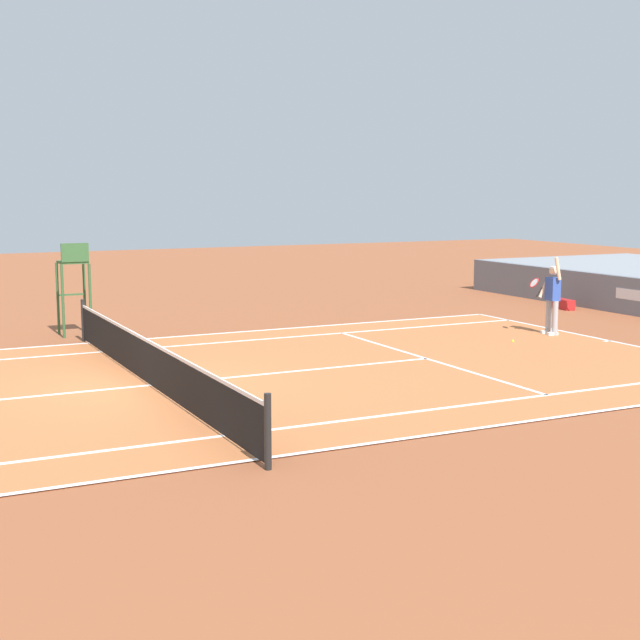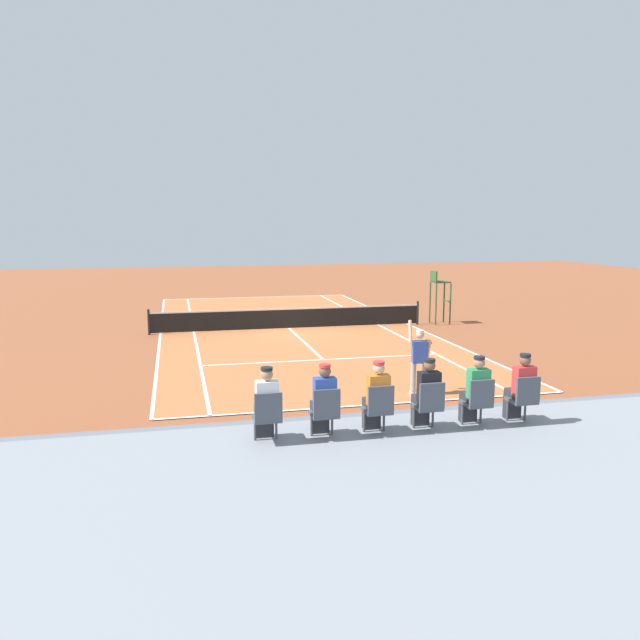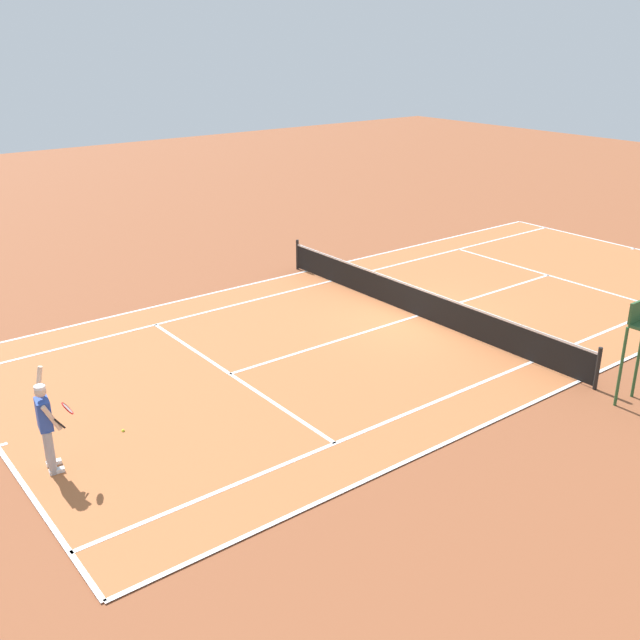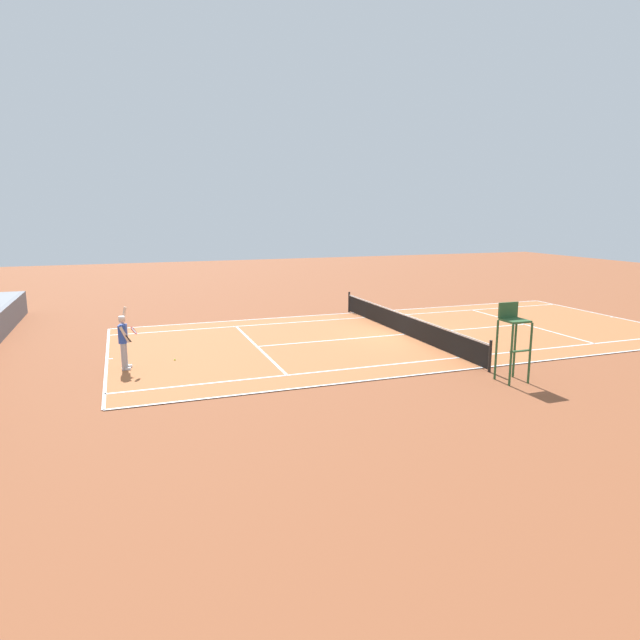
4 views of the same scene
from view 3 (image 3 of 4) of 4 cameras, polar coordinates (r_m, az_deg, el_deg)
name	(u,v)px [view 3 (image 3 of 4)]	position (r m, az deg, el deg)	size (l,w,h in m)	color
ground_plane	(416,317)	(21.73, 7.52, 0.24)	(80.00, 80.00, 0.00)	brown
court	(416,317)	(21.73, 7.52, 0.27)	(11.08, 23.88, 0.03)	#B76638
net	(417,300)	(21.55, 7.59, 1.53)	(11.98, 0.10, 1.07)	black
tennis_player	(46,425)	(14.70, -20.63, -7.68)	(0.81, 0.62, 2.08)	#9E9EA3
tennis_ball	(123,431)	(16.04, -15.15, -8.36)	(0.07, 0.07, 0.07)	#D1E533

